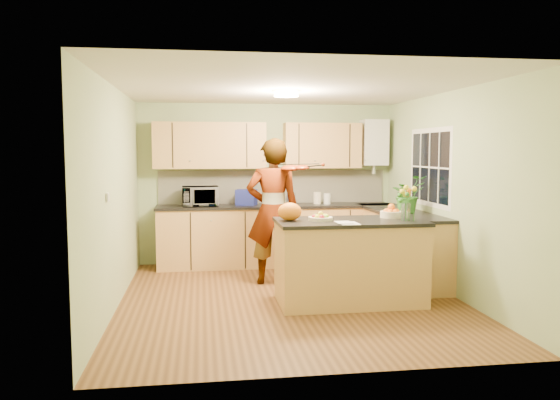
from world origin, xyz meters
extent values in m
plane|color=#503017|center=(0.00, 0.00, 0.00)|extent=(4.50, 4.50, 0.00)
cube|color=silver|center=(0.00, 0.00, 2.50)|extent=(4.00, 4.50, 0.02)
cube|color=#91AC7A|center=(0.00, 2.25, 1.25)|extent=(4.00, 0.02, 2.50)
cube|color=#91AC7A|center=(0.00, -2.25, 1.25)|extent=(4.00, 0.02, 2.50)
cube|color=#91AC7A|center=(-2.00, 0.00, 1.25)|extent=(0.02, 4.50, 2.50)
cube|color=#91AC7A|center=(2.00, 0.00, 1.25)|extent=(0.02, 4.50, 2.50)
cube|color=tan|center=(0.10, 1.95, 0.45)|extent=(3.60, 0.60, 0.90)
cube|color=black|center=(0.10, 1.94, 0.92)|extent=(3.64, 0.62, 0.04)
cube|color=tan|center=(1.70, 0.85, 0.45)|extent=(0.60, 2.20, 0.90)
cube|color=black|center=(1.69, 0.85, 0.92)|extent=(0.62, 2.24, 0.04)
cube|color=beige|center=(0.10, 2.23, 1.20)|extent=(3.60, 0.02, 0.52)
cube|color=tan|center=(-0.90, 2.08, 1.85)|extent=(1.70, 0.34, 0.70)
cube|color=tan|center=(0.85, 2.08, 1.85)|extent=(1.20, 0.34, 0.70)
cube|color=silver|center=(1.70, 2.09, 1.90)|extent=(0.40, 0.30, 0.72)
cylinder|color=silver|center=(1.70, 2.09, 1.50)|extent=(0.06, 0.06, 0.20)
cube|color=silver|center=(1.99, 0.60, 1.55)|extent=(0.01, 1.30, 1.05)
cube|color=black|center=(1.99, 0.60, 1.55)|extent=(0.01, 1.18, 0.92)
cube|color=silver|center=(-1.99, -0.60, 1.30)|extent=(0.02, 0.09, 0.09)
cylinder|color=#FFEABF|center=(0.00, 0.30, 2.46)|extent=(0.30, 0.30, 0.06)
cylinder|color=silver|center=(0.00, 0.30, 2.49)|extent=(0.10, 0.10, 0.02)
cube|color=tan|center=(0.66, -0.26, 0.47)|extent=(1.66, 0.83, 0.93)
cube|color=black|center=(0.66, -0.26, 0.95)|extent=(1.70, 0.87, 0.04)
cylinder|color=beige|center=(0.31, -0.26, 0.99)|extent=(0.28, 0.28, 0.04)
cylinder|color=beige|center=(1.21, -0.11, 1.01)|extent=(0.27, 0.27, 0.08)
cylinder|color=silver|center=(1.26, -0.44, 1.08)|extent=(0.10, 0.10, 0.20)
ellipsoid|color=orange|center=(-0.04, -0.21, 1.08)|extent=(0.34, 0.32, 0.21)
cube|color=white|center=(0.56, -0.56, 0.98)|extent=(0.21, 0.28, 0.01)
imported|color=#EAB58F|center=(-0.10, 0.80, 0.97)|extent=(0.74, 0.52, 1.94)
imported|color=silver|center=(-1.05, 1.92, 1.09)|extent=(0.55, 0.39, 0.30)
cube|color=navy|center=(-0.35, 1.99, 1.06)|extent=(0.36, 0.31, 0.24)
cylinder|color=silver|center=(0.34, 1.98, 1.04)|extent=(0.14, 0.14, 0.19)
sphere|color=black|center=(0.34, 1.98, 1.17)|extent=(0.07, 0.07, 0.07)
cylinder|color=beige|center=(0.76, 1.98, 1.03)|extent=(0.15, 0.15, 0.19)
cylinder|color=silver|center=(0.91, 1.94, 1.02)|extent=(0.13, 0.13, 0.17)
imported|color=#307125|center=(1.70, 0.62, 1.19)|extent=(0.55, 0.51, 0.51)
camera|label=1|loc=(-1.04, -6.34, 1.78)|focal=35.00mm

